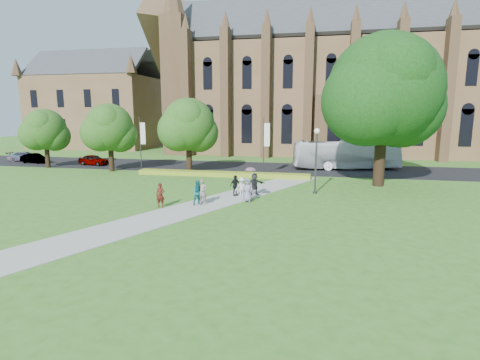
% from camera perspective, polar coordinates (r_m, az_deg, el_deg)
% --- Properties ---
extents(ground, '(160.00, 160.00, 0.00)m').
position_cam_1_polar(ground, '(25.76, -5.82, -4.28)').
color(ground, '#366D20').
rests_on(ground, ground).
extents(road, '(160.00, 10.00, 0.02)m').
position_cam_1_polar(road, '(44.88, 1.91, 1.91)').
color(road, black).
rests_on(road, ground).
extents(footpath, '(15.58, 28.54, 0.04)m').
position_cam_1_polar(footpath, '(26.68, -5.17, -3.72)').
color(footpath, '#B2B2A8').
rests_on(footpath, ground).
extents(flower_hedge, '(18.00, 1.40, 0.45)m').
position_cam_1_polar(flower_hedge, '(38.69, -2.75, 0.92)').
color(flower_hedge, gold).
rests_on(flower_hedge, ground).
extents(cathedral, '(52.60, 18.25, 28.00)m').
position_cam_1_polar(cathedral, '(63.89, 14.43, 15.69)').
color(cathedral, brown).
rests_on(cathedral, ground).
extents(building_west, '(22.00, 14.00, 18.30)m').
position_cam_1_polar(building_west, '(77.89, -20.93, 11.49)').
color(building_west, brown).
rests_on(building_west, ground).
extents(streetlamp, '(0.44, 0.44, 5.24)m').
position_cam_1_polar(streetlamp, '(30.42, 11.54, 4.08)').
color(streetlamp, '#38383D').
rests_on(streetlamp, ground).
extents(large_tree, '(9.60, 9.60, 13.20)m').
position_cam_1_polar(large_tree, '(35.24, 21.10, 12.67)').
color(large_tree, '#332114').
rests_on(large_tree, ground).
extents(street_tree_0, '(5.20, 5.20, 7.50)m').
position_cam_1_polar(street_tree_0, '(44.06, -19.27, 7.57)').
color(street_tree_0, '#332114').
rests_on(street_tree_0, ground).
extents(street_tree_1, '(5.60, 5.60, 8.05)m').
position_cam_1_polar(street_tree_1, '(40.64, -7.87, 8.36)').
color(street_tree_1, '#332114').
rests_on(street_tree_1, ground).
extents(street_tree_2, '(4.80, 4.80, 6.95)m').
position_cam_1_polar(street_tree_2, '(50.07, -27.58, 6.82)').
color(street_tree_2, '#332114').
rests_on(street_tree_2, ground).
extents(banner_pole_0, '(0.70, 0.10, 6.00)m').
position_cam_1_polar(banner_pole_0, '(39.47, 3.77, 5.72)').
color(banner_pole_0, '#38383D').
rests_on(banner_pole_0, ground).
extents(banner_pole_1, '(0.70, 0.10, 6.00)m').
position_cam_1_polar(banner_pole_1, '(43.69, -14.83, 5.82)').
color(banner_pole_1, '#38383D').
rests_on(banner_pole_1, ground).
extents(tour_coach, '(12.40, 5.37, 3.36)m').
position_cam_1_polar(tour_coach, '(45.07, 15.85, 3.74)').
color(tour_coach, silver).
rests_on(tour_coach, road).
extents(car_0, '(4.08, 2.20, 1.32)m').
position_cam_1_polar(car_0, '(50.35, -21.40, 2.88)').
color(car_0, gray).
rests_on(car_0, road).
extents(car_1, '(3.92, 1.78, 1.25)m').
position_cam_1_polar(car_1, '(55.69, -28.78, 2.92)').
color(car_1, gray).
rests_on(car_1, road).
extents(car_2, '(4.70, 3.05, 1.27)m').
position_cam_1_polar(car_2, '(58.73, -29.87, 3.14)').
color(car_2, gray).
rests_on(car_2, road).
extents(pedestrian_0, '(0.64, 0.45, 1.65)m').
position_cam_1_polar(pedestrian_0, '(26.15, -12.03, -2.28)').
color(pedestrian_0, '#4D1711').
rests_on(pedestrian_0, footpath).
extents(pedestrian_1, '(1.06, 1.01, 1.73)m').
position_cam_1_polar(pedestrian_1, '(26.30, -6.38, -1.96)').
color(pedestrian_1, '#166A71').
rests_on(pedestrian_1, footpath).
extents(pedestrian_2, '(1.13, 0.89, 1.53)m').
position_cam_1_polar(pedestrian_2, '(28.60, 0.26, -1.13)').
color(pedestrian_2, silver).
rests_on(pedestrian_2, footpath).
extents(pedestrian_3, '(0.90, 0.99, 1.62)m').
position_cam_1_polar(pedestrian_3, '(29.14, -0.74, -0.83)').
color(pedestrian_3, black).
rests_on(pedestrian_3, footpath).
extents(pedestrian_4, '(0.84, 0.55, 1.71)m').
position_cam_1_polar(pedestrian_4, '(27.22, 1.18, -1.51)').
color(pedestrian_4, gray).
rests_on(pedestrian_4, footpath).
extents(pedestrian_5, '(1.64, 1.25, 1.72)m').
position_cam_1_polar(pedestrian_5, '(29.47, 2.23, -0.61)').
color(pedestrian_5, '#26252D').
rests_on(pedestrian_5, footpath).
extents(pedestrian_6, '(0.68, 0.47, 1.82)m').
position_cam_1_polar(pedestrian_6, '(26.39, -5.73, -1.81)').
color(pedestrian_6, gray).
rests_on(pedestrian_6, footpath).
extents(parasol, '(0.82, 0.82, 0.70)m').
position_cam_1_polar(parasol, '(27.07, 1.60, 1.01)').
color(parasol, '#E6A8A2').
rests_on(parasol, pedestrian_4).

